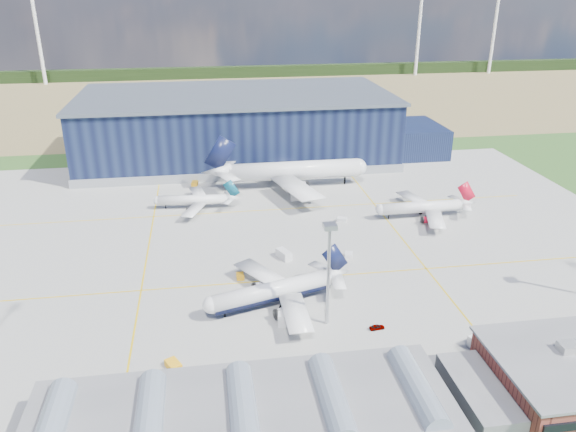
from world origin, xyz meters
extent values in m
plane|color=#2C531F|center=(0.00, 0.00, 0.00)|extent=(600.00, 600.00, 0.00)
cube|color=gray|center=(0.00, 10.00, 0.03)|extent=(220.00, 160.00, 0.06)
cube|color=#E2B80B|center=(0.00, -10.00, 0.07)|extent=(180.00, 0.40, 0.02)
cube|color=#E2B80B|center=(0.00, 35.00, 0.07)|extent=(180.00, 0.40, 0.02)
cube|color=#E2B80B|center=(-30.00, 10.00, 0.07)|extent=(0.40, 120.00, 0.02)
cube|color=#E2B80B|center=(40.00, 10.00, 0.07)|extent=(0.40, 120.00, 0.02)
cube|color=olive|center=(0.00, 220.00, 0.00)|extent=(600.00, 220.00, 0.01)
cube|color=black|center=(0.00, 300.00, 4.00)|extent=(600.00, 8.00, 8.00)
cylinder|color=white|center=(-120.00, 290.00, 35.00)|extent=(2.40, 2.40, 70.00)
cylinder|color=white|center=(150.00, 290.00, 35.00)|extent=(2.40, 2.40, 70.00)
cylinder|color=white|center=(210.00, 290.00, 35.00)|extent=(2.40, 2.40, 70.00)
cube|color=black|center=(0.00, 95.00, 12.50)|extent=(120.00, 60.00, 25.00)
cube|color=gray|center=(0.00, 95.00, 1.60)|extent=(121.00, 61.00, 3.20)
cube|color=#515A66|center=(0.00, 95.00, 25.50)|extent=(122.00, 62.00, 1.20)
cube|color=black|center=(72.00, 90.00, 6.00)|extent=(24.00, 30.00, 12.00)
cube|color=beige|center=(45.00, -58.00, 10.10)|extent=(3.20, 2.60, 1.60)
cube|color=black|center=(-10.00, -60.00, 3.00)|extent=(65.00, 22.00, 6.00)
cube|color=slate|center=(-10.00, -60.00, 6.20)|extent=(66.00, 23.00, 0.50)
cube|color=slate|center=(30.00, -60.00, 3.00)|extent=(10.00, 18.00, 6.00)
cylinder|color=gray|center=(-38.00, -60.00, 6.40)|extent=(4.40, 18.00, 4.40)
cylinder|color=gray|center=(-24.00, -60.00, 6.40)|extent=(4.40, 18.00, 4.40)
cylinder|color=gray|center=(-10.00, -60.00, 6.40)|extent=(4.40, 18.00, 4.40)
cylinder|color=gray|center=(4.00, -60.00, 6.40)|extent=(4.40, 18.00, 4.40)
cylinder|color=gray|center=(18.00, -60.00, 6.40)|extent=(4.40, 18.00, 4.40)
cylinder|color=#B2B4B9|center=(10.00, -30.00, 11.00)|extent=(0.70, 0.70, 22.00)
cube|color=#B2B4B9|center=(10.00, -30.00, 22.50)|extent=(2.60, 2.60, 1.00)
cube|color=#FFAD16|center=(-21.55, -40.15, 0.72)|extent=(3.47, 4.03, 1.44)
cube|color=#FFAD16|center=(-6.64, -7.76, 0.59)|extent=(1.84, 2.73, 1.18)
cube|color=silver|center=(2.81, -29.23, 1.35)|extent=(6.54, 3.70, 2.70)
cube|color=silver|center=(22.29, -0.84, 0.63)|extent=(2.73, 3.37, 1.27)
cube|color=silver|center=(5.46, 1.30, 1.11)|extent=(4.01, 5.34, 2.22)
cube|color=#FFAD16|center=(-17.44, 62.00, 0.71)|extent=(2.53, 3.52, 1.41)
cube|color=silver|center=(26.30, 22.56, 0.63)|extent=(3.41, 2.88, 1.26)
cube|color=silver|center=(38.37, -42.25, 1.20)|extent=(5.52, 4.00, 2.40)
imported|color=#99999E|center=(19.84, -33.68, 0.55)|extent=(3.33, 1.62, 1.10)
imported|color=#99999E|center=(12.31, -48.00, 0.65)|extent=(4.15, 2.11, 1.30)
camera|label=1|loc=(-13.52, -127.99, 66.93)|focal=35.00mm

